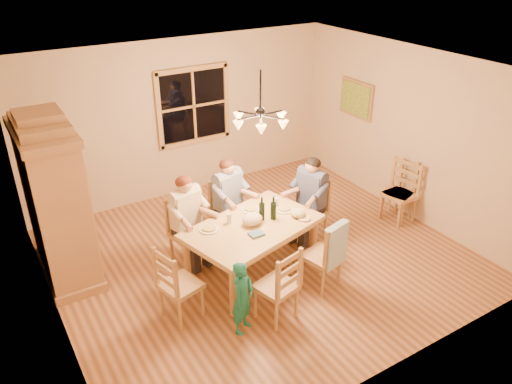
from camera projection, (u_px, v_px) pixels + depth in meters
floor at (260, 256)px, 7.22m from camera, size 5.50×5.50×0.00m
ceiling at (261, 70)px, 5.97m from camera, size 5.50×5.00×0.02m
wall_back at (183, 119)px, 8.49m from camera, size 5.50×0.02×2.70m
wall_left at (42, 228)px, 5.32m from camera, size 0.02×5.00×2.70m
wall_right at (408, 133)px, 7.87m from camera, size 0.02×5.00×2.70m
window at (193, 106)px, 8.46m from camera, size 1.30×0.06×1.30m
painting at (356, 99)px, 8.65m from camera, size 0.06×0.78×0.64m
chandelier at (260, 119)px, 6.26m from camera, size 0.77×0.68×0.71m
armoire at (57, 204)px, 6.41m from camera, size 0.66×1.40×2.30m
dining_table at (253, 232)px, 6.57m from camera, size 1.95×1.46×0.76m
chair_far_left at (189, 243)px, 6.97m from camera, size 0.53×0.52×0.99m
chair_far_right at (229, 223)px, 7.46m from camera, size 0.53×0.52×0.99m
chair_near_left at (276, 296)px, 5.94m from camera, size 0.53×0.52×0.99m
chair_near_right at (321, 265)px, 6.50m from camera, size 0.53×0.52×0.99m
chair_end_left at (181, 295)px, 5.96m from camera, size 0.52×0.53×0.99m
chair_end_right at (309, 221)px, 7.50m from camera, size 0.52×0.53×0.99m
adult_woman at (186, 210)px, 6.72m from camera, size 0.47×0.50×0.87m
adult_plaid_man at (229, 191)px, 7.21m from camera, size 0.47×0.50×0.87m
adult_slate_man at (311, 189)px, 7.25m from camera, size 0.50×0.47×0.87m
towel at (335, 246)px, 6.20m from camera, size 0.39×0.19×0.58m
wine_bottle_a at (262, 209)px, 6.58m from camera, size 0.08×0.08×0.33m
wine_bottle_b at (273, 208)px, 6.59m from camera, size 0.08×0.08×0.33m
plate_woman at (209, 229)px, 6.41m from camera, size 0.26×0.26×0.02m
plate_plaid at (251, 210)px, 6.87m from camera, size 0.26×0.26×0.02m
plate_slate at (284, 209)px, 6.87m from camera, size 0.26×0.26×0.02m
wine_glass_a at (229, 218)px, 6.53m from camera, size 0.06×0.06×0.14m
wine_glass_b at (276, 203)px, 6.91m from camera, size 0.06×0.06×0.14m
cap at (298, 213)px, 6.69m from camera, size 0.20×0.20×0.11m
napkin at (256, 234)px, 6.30m from camera, size 0.21×0.18×0.03m
cloth_bundle at (252, 219)px, 6.50m from camera, size 0.28×0.22×0.15m
child at (243, 298)px, 5.67m from camera, size 0.41×0.37×0.93m
chair_spare_front at (396, 202)px, 8.04m from camera, size 0.55×0.56×0.99m
chair_spare_back at (399, 203)px, 8.00m from camera, size 0.43×0.45×0.99m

